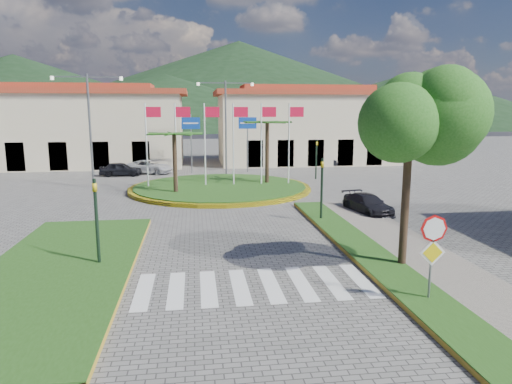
{
  "coord_description": "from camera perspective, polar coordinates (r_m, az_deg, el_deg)",
  "views": [
    {
      "loc": [
        -1.73,
        -9.7,
        5.54
      ],
      "look_at": [
        0.66,
        8.0,
        2.32
      ],
      "focal_mm": 32.0,
      "sensor_mm": 36.0,
      "label": 1
    }
  ],
  "objects": [
    {
      "name": "hill_far_east",
      "position": [
        161.54,
        19.03,
        10.9
      ],
      "size": [
        120.0,
        120.0,
        18.0
      ],
      "primitive_type": "cone",
      "color": "black",
      "rests_on": "ground"
    },
    {
      "name": "building_right",
      "position": [
        49.14,
        6.19,
        8.25
      ],
      "size": [
        19.08,
        9.54,
        8.05
      ],
      "color": "beige",
      "rests_on": "ground"
    },
    {
      "name": "white_van",
      "position": [
        41.38,
        -13.26,
        3.08
      ],
      "size": [
        4.67,
        3.29,
        1.18
      ],
      "primitive_type": "imported",
      "rotation": [
        0.0,
        0.0,
        1.22
      ],
      "color": "#BBBBBD",
      "rests_on": "ground"
    },
    {
      "name": "building_left",
      "position": [
        49.27,
        -22.31,
        7.56
      ],
      "size": [
        23.32,
        9.54,
        8.05
      ],
      "color": "beige",
      "rests_on": "ground"
    },
    {
      "name": "median_left",
      "position": [
        17.28,
        -23.57,
        -9.04
      ],
      "size": [
        5.0,
        14.0,
        0.18
      ],
      "primitive_type": "cube",
      "color": "#234C15",
      "rests_on": "ground"
    },
    {
      "name": "traffic_light_left",
      "position": [
        16.95,
        -19.33,
        -2.62
      ],
      "size": [
        0.15,
        0.18,
        3.2
      ],
      "color": "black",
      "rests_on": "ground"
    },
    {
      "name": "hill_far_mid",
      "position": [
        170.78,
        -2.12,
        13.38
      ],
      "size": [
        180.0,
        180.0,
        30.0
      ],
      "primitive_type": "cone",
      "color": "black",
      "rests_on": "ground"
    },
    {
      "name": "hill_near_back",
      "position": [
        139.96,
        -11.29,
        11.03
      ],
      "size": [
        110.0,
        110.0,
        16.0
      ],
      "primitive_type": "cone",
      "color": "black",
      "rests_on": "ground"
    },
    {
      "name": "street_lamp_west",
      "position": [
        34.49,
        -20.05,
        7.87
      ],
      "size": [
        4.8,
        0.16,
        8.0
      ],
      "color": "slate",
      "rests_on": "ground"
    },
    {
      "name": "car_dark_a",
      "position": [
        40.49,
        -16.56,
        2.77
      ],
      "size": [
        3.5,
        1.46,
        1.18
      ],
      "primitive_type": "imported",
      "rotation": [
        0.0,
        0.0,
        1.55
      ],
      "color": "black",
      "rests_on": "ground"
    },
    {
      "name": "car_dark_b",
      "position": [
        46.14,
        8.12,
        3.9
      ],
      "size": [
        3.52,
        2.12,
        1.09
      ],
      "primitive_type": "imported",
      "rotation": [
        0.0,
        0.0,
        1.26
      ],
      "color": "black",
      "rests_on": "ground"
    },
    {
      "name": "roundabout_island",
      "position": [
        32.19,
        -4.49,
        0.59
      ],
      "size": [
        12.7,
        12.7,
        6.0
      ],
      "color": "yellow",
      "rests_on": "ground"
    },
    {
      "name": "deciduous_tree",
      "position": [
        16.38,
        18.71,
        8.42
      ],
      "size": [
        3.6,
        3.6,
        6.8
      ],
      "color": "black",
      "rests_on": "ground"
    },
    {
      "name": "traffic_light_right",
      "position": [
        22.86,
        8.23,
        1.06
      ],
      "size": [
        0.15,
        0.18,
        3.2
      ],
      "color": "black",
      "rests_on": "ground"
    },
    {
      "name": "car_side_right",
      "position": [
        25.39,
        13.8,
        -1.47
      ],
      "size": [
        2.14,
        3.85,
        1.05
      ],
      "primitive_type": "imported",
      "rotation": [
        0.0,
        0.0,
        0.19
      ],
      "color": "black",
      "rests_on": "ground"
    },
    {
      "name": "street_lamp_centre",
      "position": [
        39.8,
        -3.8,
        8.69
      ],
      "size": [
        4.8,
        0.16,
        8.0
      ],
      "color": "slate",
      "rests_on": "ground"
    },
    {
      "name": "direction_sign_east",
      "position": [
        40.99,
        -1.06,
        7.4
      ],
      "size": [
        1.6,
        0.14,
        5.2
      ],
      "color": "slate",
      "rests_on": "ground"
    },
    {
      "name": "traffic_light_far",
      "position": [
        37.17,
        7.55,
        4.57
      ],
      "size": [
        0.18,
        0.15,
        3.2
      ],
      "color": "black",
      "rests_on": "ground"
    },
    {
      "name": "sidewalk_right",
      "position": [
        15.05,
        24.48,
        -12.03
      ],
      "size": [
        4.0,
        28.0,
        0.15
      ],
      "primitive_type": "cube",
      "color": "gray",
      "rests_on": "ground"
    },
    {
      "name": "crosswalk",
      "position": [
        14.87,
        -0.46,
        -11.62
      ],
      "size": [
        8.0,
        3.0,
        0.01
      ],
      "primitive_type": "cube",
      "color": "silver",
      "rests_on": "ground"
    },
    {
      "name": "direction_sign_west",
      "position": [
        40.71,
        -8.13,
        7.29
      ],
      "size": [
        1.6,
        0.14,
        5.2
      ],
      "color": "slate",
      "rests_on": "ground"
    },
    {
      "name": "verge_right",
      "position": [
        14.46,
        20.35,
        -12.58
      ],
      "size": [
        1.6,
        28.0,
        0.18
      ],
      "primitive_type": "cube",
      "color": "#234C15",
      "rests_on": "ground"
    },
    {
      "name": "stop_sign",
      "position": [
        13.93,
        21.22,
        -6.1
      ],
      "size": [
        0.8,
        0.11,
        2.65
      ],
      "color": "slate",
      "rests_on": "ground"
    },
    {
      "name": "hill_far_west",
      "position": [
        158.98,
        -27.82,
        11.03
      ],
      "size": [
        140.0,
        140.0,
        22.0
      ],
      "primitive_type": "cone",
      "color": "black",
      "rests_on": "ground"
    },
    {
      "name": "ground",
      "position": [
        11.3,
        2.25,
        -19.14
      ],
      "size": [
        160.0,
        160.0,
        0.0
      ],
      "primitive_type": "plane",
      "color": "#615F5C",
      "rests_on": "ground"
    }
  ]
}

